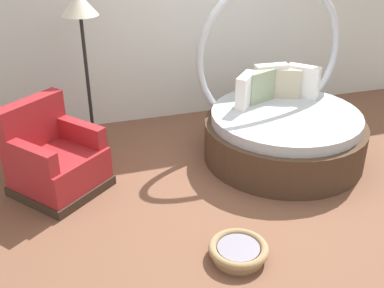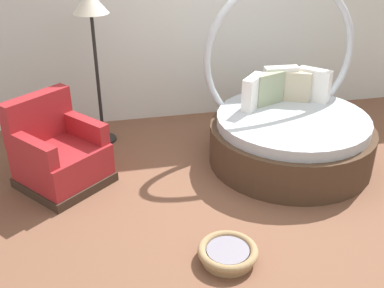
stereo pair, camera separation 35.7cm
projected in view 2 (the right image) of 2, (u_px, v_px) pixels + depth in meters
ground_plane at (252, 197)px, 4.77m from camera, size 8.00×8.00×0.02m
back_wall at (203, 17)px, 6.07m from camera, size 8.00×0.12×2.68m
round_daybed at (289, 128)px, 5.29m from camera, size 1.83×1.83×2.01m
red_armchair at (58, 155)px, 4.86m from camera, size 1.12×1.12×0.94m
pet_basket at (228, 253)px, 3.89m from camera, size 0.51×0.51×0.13m
floor_lamp at (92, 18)px, 5.17m from camera, size 0.40×0.40×1.82m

